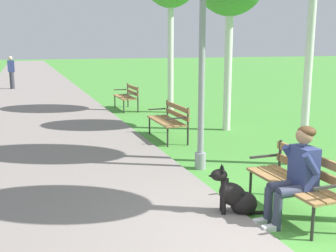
{
  "coord_description": "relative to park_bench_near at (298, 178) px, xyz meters",
  "views": [
    {
      "loc": [
        -2.85,
        -3.6,
        2.24
      ],
      "look_at": [
        -0.64,
        2.68,
        0.9
      ],
      "focal_mm": 43.83,
      "sensor_mm": 36.0,
      "label": 1
    }
  ],
  "objects": [
    {
      "name": "park_bench_near",
      "position": [
        0.0,
        0.0,
        0.0
      ],
      "size": [
        0.55,
        1.5,
        0.85
      ],
      "color": "olive",
      "rests_on": "ground"
    },
    {
      "name": "dog_black",
      "position": [
        -0.78,
        0.25,
        -0.25
      ],
      "size": [
        0.82,
        0.4,
        0.71
      ],
      "color": "black",
      "rests_on": "ground"
    },
    {
      "name": "paved_path",
      "position": [
        -2.84,
        23.32,
        -0.49
      ],
      "size": [
        4.3,
        60.0,
        0.04
      ],
      "primitive_type": "cube",
      "color": "gray",
      "rests_on": "ground"
    },
    {
      "name": "park_bench_mid",
      "position": [
        -0.12,
        4.71,
        0.0
      ],
      "size": [
        0.55,
        1.5,
        0.85
      ],
      "color": "olive",
      "rests_on": "ground"
    },
    {
      "name": "ground_plane",
      "position": [
        -0.48,
        -0.68,
        -0.51
      ],
      "size": [
        120.0,
        120.0,
        0.0
      ],
      "primitive_type": "plane",
      "color": "#478E38"
    },
    {
      "name": "park_bench_far",
      "position": [
        0.0,
        9.39,
        0.0
      ],
      "size": [
        0.55,
        1.5,
        0.85
      ],
      "color": "olive",
      "rests_on": "ground"
    },
    {
      "name": "pedestrian_distant",
      "position": [
        -3.88,
        17.55,
        0.33
      ],
      "size": [
        0.32,
        0.22,
        1.65
      ],
      "color": "#383842",
      "rests_on": "ground"
    },
    {
      "name": "lamp_post_near",
      "position": [
        -0.39,
        2.3,
        1.59
      ],
      "size": [
        0.24,
        0.24,
        4.05
      ],
      "color": "gray",
      "rests_on": "ground"
    },
    {
      "name": "person_seated_on_near_bench",
      "position": [
        -0.21,
        -0.21,
        0.17
      ],
      "size": [
        0.74,
        0.49,
        1.25
      ],
      "color": "#33384C",
      "rests_on": "ground"
    }
  ]
}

